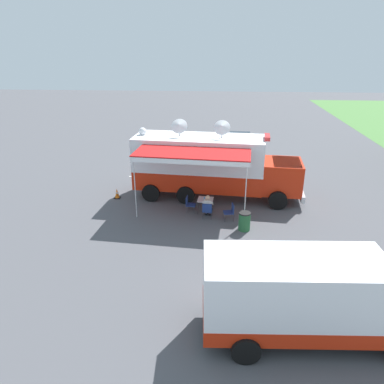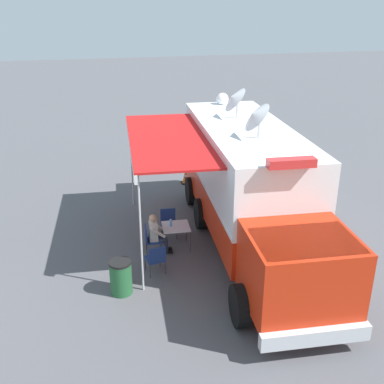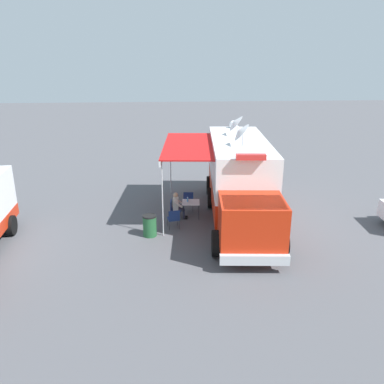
{
  "view_description": "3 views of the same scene",
  "coord_description": "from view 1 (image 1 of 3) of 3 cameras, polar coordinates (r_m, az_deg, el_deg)",
  "views": [
    {
      "loc": [
        19.74,
        1.06,
        8.29
      ],
      "look_at": [
        2.28,
        -0.21,
        1.13
      ],
      "focal_mm": 34.14,
      "sensor_mm": 36.0,
      "label": 1
    },
    {
      "loc": [
        4.8,
        12.52,
        6.95
      ],
      "look_at": [
        1.57,
        -0.33,
        1.43
      ],
      "focal_mm": 43.19,
      "sensor_mm": 36.0,
      "label": 2
    },
    {
      "loc": [
        3.49,
        17.32,
        7.03
      ],
      "look_at": [
        2.21,
        0.33,
        1.16
      ],
      "focal_mm": 36.49,
      "sensor_mm": 36.0,
      "label": 3
    }
  ],
  "objects": [
    {
      "name": "ground_plane",
      "position": [
        21.44,
        1.01,
        -0.5
      ],
      "size": [
        100.0,
        100.0,
        0.0
      ],
      "primitive_type": "plane",
      "color": "#515156"
    },
    {
      "name": "lot_stripe",
      "position": [
        24.22,
        -4.41,
        2.18
      ],
      "size": [
        0.52,
        4.79,
        0.01
      ],
      "primitive_type": "cube",
      "rotation": [
        0.0,
        0.0,
        -0.08
      ],
      "color": "silver",
      "rests_on": "ground"
    },
    {
      "name": "command_truck",
      "position": [
        20.65,
        3.1,
        4.33
      ],
      "size": [
        5.33,
        9.66,
        4.53
      ],
      "color": "red",
      "rests_on": "ground"
    },
    {
      "name": "folding_table",
      "position": [
        19.07,
        2.11,
        -1.31
      ],
      "size": [
        0.86,
        0.86,
        0.73
      ],
      "color": "silver",
      "rests_on": "ground"
    },
    {
      "name": "water_bottle",
      "position": [
        18.87,
        1.97,
        -1.03
      ],
      "size": [
        0.07,
        0.07,
        0.22
      ],
      "color": "#4C99D8",
      "rests_on": "folding_table"
    },
    {
      "name": "folding_chair_at_table",
      "position": [
        18.4,
        2.39,
        -2.76
      ],
      "size": [
        0.52,
        0.52,
        0.87
      ],
      "color": "navy",
      "rests_on": "ground"
    },
    {
      "name": "folding_chair_beside_table",
      "position": [
        19.12,
        -0.45,
        -1.74
      ],
      "size": [
        0.52,
        0.52,
        0.87
      ],
      "color": "navy",
      "rests_on": "ground"
    },
    {
      "name": "folding_chair_spare_by_truck",
      "position": [
        18.38,
        6.02,
        -2.91
      ],
      "size": [
        0.55,
        0.55,
        0.87
      ],
      "color": "navy",
      "rests_on": "ground"
    },
    {
      "name": "seated_responder",
      "position": [
        18.51,
        2.47,
        -2.13
      ],
      "size": [
        0.69,
        0.58,
        1.25
      ],
      "color": "silver",
      "rests_on": "ground"
    },
    {
      "name": "trash_bin",
      "position": [
        17.53,
        8.2,
        -4.54
      ],
      "size": [
        0.57,
        0.57,
        0.91
      ],
      "color": "#235B33",
      "rests_on": "ground"
    },
    {
      "name": "traffic_cone",
      "position": [
        21.38,
        -11.63,
        -0.23
      ],
      "size": [
        0.36,
        0.36,
        0.58
      ],
      "color": "black",
      "rests_on": "ground"
    },
    {
      "name": "support_truck",
      "position": [
        11.61,
        18.05,
        -15.5
      ],
      "size": [
        2.63,
        6.9,
        2.7
      ],
      "color": "white",
      "rests_on": "ground"
    },
    {
      "name": "car_behind_truck",
      "position": [
        28.9,
        7.38,
        7.21
      ],
      "size": [
        4.33,
        2.27,
        1.76
      ],
      "color": "silver",
      "rests_on": "ground"
    }
  ]
}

